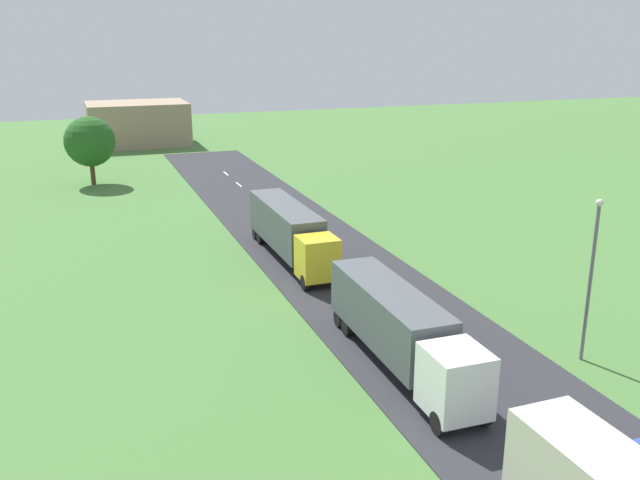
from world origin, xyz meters
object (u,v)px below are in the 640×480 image
(lamppost_second, at_px, (591,273))
(distant_building, at_px, (138,124))
(truck_second, at_px, (400,327))
(tree_oak, at_px, (90,142))
(truck_third, at_px, (290,230))

(lamppost_second, xyz_separation_m, distant_building, (-13.65, 78.12, -1.60))
(truck_second, bearing_deg, tree_oak, 103.82)
(lamppost_second, bearing_deg, truck_third, 113.91)
(lamppost_second, xyz_separation_m, tree_oak, (-21.19, 51.75, 0.01))
(lamppost_second, bearing_deg, distant_building, 99.91)
(truck_third, height_order, tree_oak, tree_oak)
(truck_third, xyz_separation_m, lamppost_second, (8.97, -20.24, 2.43))
(truck_third, bearing_deg, distant_building, 94.62)
(distant_building, bearing_deg, truck_third, -85.38)
(tree_oak, xyz_separation_m, distant_building, (7.54, 26.37, -1.61))
(truck_third, height_order, lamppost_second, lamppost_second)
(tree_oak, bearing_deg, truck_third, -68.82)
(truck_third, relative_size, lamppost_second, 1.62)
(truck_second, relative_size, distant_building, 0.93)
(truck_second, xyz_separation_m, tree_oak, (-12.15, 49.39, 2.51))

